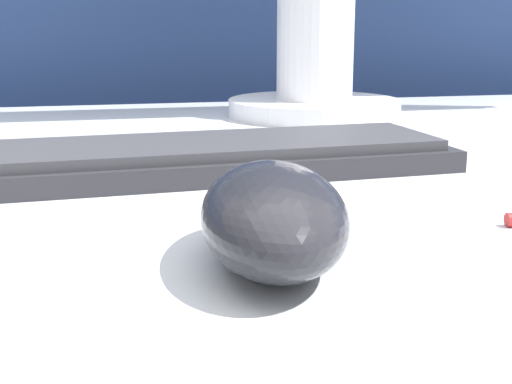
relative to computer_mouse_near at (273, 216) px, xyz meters
The scene contains 3 objects.
partition_panel 0.82m from the computer_mouse_near, 86.73° to the left, with size 5.00×0.03×1.10m.
computer_mouse_near is the anchor object (origin of this frame).
keyboard 0.21m from the computer_mouse_near, 96.36° to the left, with size 0.43×0.14×0.02m.
Camera 1 is at (-0.12, -0.48, 0.82)m, focal length 50.00 mm.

